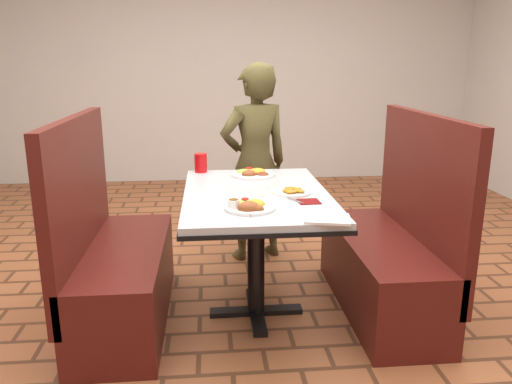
{
  "coord_description": "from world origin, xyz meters",
  "views": [
    {
      "loc": [
        -0.25,
        -2.68,
        1.46
      ],
      "look_at": [
        0.0,
        0.0,
        0.75
      ],
      "focal_mm": 35.0,
      "sensor_mm": 36.0,
      "label": 1
    }
  ],
  "objects_px": {
    "dining_table": "(256,208)",
    "booth_bench_right": "(389,257)",
    "far_dinner_plate": "(253,172)",
    "diner_person": "(255,164)",
    "near_dinner_plate": "(249,204)",
    "red_tumbler": "(201,163)",
    "plantain_plate": "(292,192)",
    "booth_bench_left": "(116,267)"
  },
  "relations": [
    {
      "from": "near_dinner_plate",
      "to": "plantain_plate",
      "type": "xyz_separation_m",
      "value": [
        0.26,
        0.27,
        -0.02
      ]
    },
    {
      "from": "booth_bench_left",
      "to": "diner_person",
      "type": "height_order",
      "value": "diner_person"
    },
    {
      "from": "dining_table",
      "to": "far_dinner_plate",
      "type": "bearing_deg",
      "value": 87.32
    },
    {
      "from": "diner_person",
      "to": "dining_table",
      "type": "bearing_deg",
      "value": 66.84
    },
    {
      "from": "dining_table",
      "to": "diner_person",
      "type": "distance_m",
      "value": 0.91
    },
    {
      "from": "booth_bench_right",
      "to": "red_tumbler",
      "type": "height_order",
      "value": "booth_bench_right"
    },
    {
      "from": "dining_table",
      "to": "red_tumbler",
      "type": "height_order",
      "value": "red_tumbler"
    },
    {
      "from": "dining_table",
      "to": "near_dinner_plate",
      "type": "height_order",
      "value": "near_dinner_plate"
    },
    {
      "from": "dining_table",
      "to": "plantain_plate",
      "type": "height_order",
      "value": "plantain_plate"
    },
    {
      "from": "booth_bench_left",
      "to": "red_tumbler",
      "type": "xyz_separation_m",
      "value": [
        0.48,
        0.55,
        0.48
      ]
    },
    {
      "from": "diner_person",
      "to": "plantain_plate",
      "type": "height_order",
      "value": "diner_person"
    },
    {
      "from": "far_dinner_plate",
      "to": "plantain_plate",
      "type": "distance_m",
      "value": 0.5
    },
    {
      "from": "booth_bench_right",
      "to": "red_tumbler",
      "type": "xyz_separation_m",
      "value": [
        -1.11,
        0.55,
        0.48
      ]
    },
    {
      "from": "booth_bench_right",
      "to": "plantain_plate",
      "type": "distance_m",
      "value": 0.74
    },
    {
      "from": "far_dinner_plate",
      "to": "dining_table",
      "type": "bearing_deg",
      "value": -92.68
    },
    {
      "from": "plantain_plate",
      "to": "near_dinner_plate",
      "type": "bearing_deg",
      "value": -133.8
    },
    {
      "from": "near_dinner_plate",
      "to": "far_dinner_plate",
      "type": "xyz_separation_m",
      "value": [
        0.09,
        0.74,
        -0.0
      ]
    },
    {
      "from": "plantain_plate",
      "to": "dining_table",
      "type": "bearing_deg",
      "value": 163.53
    },
    {
      "from": "diner_person",
      "to": "red_tumbler",
      "type": "xyz_separation_m",
      "value": [
        -0.39,
        -0.36,
        0.09
      ]
    },
    {
      "from": "near_dinner_plate",
      "to": "red_tumbler",
      "type": "relative_size",
      "value": 2.08
    },
    {
      "from": "booth_bench_right",
      "to": "far_dinner_plate",
      "type": "xyz_separation_m",
      "value": [
        -0.78,
        0.41,
        0.45
      ]
    },
    {
      "from": "booth_bench_left",
      "to": "booth_bench_right",
      "type": "height_order",
      "value": "same"
    },
    {
      "from": "plantain_plate",
      "to": "red_tumbler",
      "type": "distance_m",
      "value": 0.79
    },
    {
      "from": "diner_person",
      "to": "far_dinner_plate",
      "type": "height_order",
      "value": "diner_person"
    },
    {
      "from": "diner_person",
      "to": "booth_bench_left",
      "type": "bearing_deg",
      "value": 27.68
    },
    {
      "from": "dining_table",
      "to": "booth_bench_right",
      "type": "height_order",
      "value": "booth_bench_right"
    },
    {
      "from": "booth_bench_left",
      "to": "plantain_plate",
      "type": "height_order",
      "value": "booth_bench_left"
    },
    {
      "from": "red_tumbler",
      "to": "far_dinner_plate",
      "type": "bearing_deg",
      "value": -23.07
    },
    {
      "from": "dining_table",
      "to": "plantain_plate",
      "type": "xyz_separation_m",
      "value": [
        0.2,
        -0.06,
        0.11
      ]
    },
    {
      "from": "red_tumbler",
      "to": "dining_table",
      "type": "bearing_deg",
      "value": -60.37
    },
    {
      "from": "far_dinner_plate",
      "to": "red_tumbler",
      "type": "xyz_separation_m",
      "value": [
        -0.33,
        0.14,
        0.04
      ]
    },
    {
      "from": "diner_person",
      "to": "near_dinner_plate",
      "type": "xyz_separation_m",
      "value": [
        -0.14,
        -1.24,
        0.05
      ]
    },
    {
      "from": "diner_person",
      "to": "red_tumbler",
      "type": "height_order",
      "value": "diner_person"
    },
    {
      "from": "far_dinner_plate",
      "to": "booth_bench_right",
      "type": "bearing_deg",
      "value": -27.72
    },
    {
      "from": "booth_bench_left",
      "to": "red_tumbler",
      "type": "relative_size",
      "value": 9.78
    },
    {
      "from": "far_dinner_plate",
      "to": "red_tumbler",
      "type": "distance_m",
      "value": 0.36
    },
    {
      "from": "plantain_plate",
      "to": "red_tumbler",
      "type": "bearing_deg",
      "value": 129.88
    },
    {
      "from": "dining_table",
      "to": "red_tumbler",
      "type": "xyz_separation_m",
      "value": [
        -0.31,
        0.55,
        0.16
      ]
    },
    {
      "from": "diner_person",
      "to": "far_dinner_plate",
      "type": "distance_m",
      "value": 0.5
    },
    {
      "from": "booth_bench_left",
      "to": "plantain_plate",
      "type": "distance_m",
      "value": 1.09
    },
    {
      "from": "booth_bench_right",
      "to": "diner_person",
      "type": "distance_m",
      "value": 1.23
    },
    {
      "from": "booth_bench_right",
      "to": "near_dinner_plate",
      "type": "height_order",
      "value": "booth_bench_right"
    }
  ]
}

